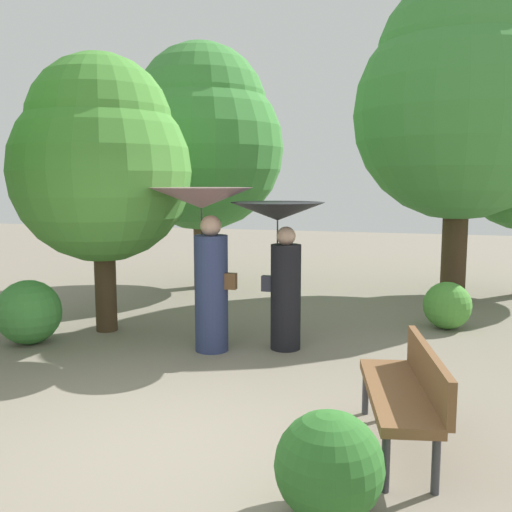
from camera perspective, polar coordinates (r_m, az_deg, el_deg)
name	(u,v)px	position (r m, az deg, el deg)	size (l,w,h in m)	color
ground_plane	(158,439)	(5.08, -9.73, -17.61)	(40.00, 40.00, 0.00)	gray
person_left	(205,234)	(7.14, -5.08, 2.17)	(1.30, 1.30, 2.06)	navy
person_right	(281,244)	(7.20, 2.49, 1.17)	(1.19, 1.19, 1.88)	black
park_bench	(407,388)	(4.81, 14.90, -12.61)	(0.76, 1.57, 0.83)	#38383D
tree_near_left	(101,158)	(8.32, -15.24, 9.47)	(2.52, 2.52, 3.88)	#42301E
tree_mid_right	(461,97)	(10.95, 19.84, 14.76)	(3.75, 3.75, 5.71)	#42301E
tree_far_back	(202,136)	(11.48, -5.47, 11.86)	(3.22, 3.22, 4.81)	brown
bush_path_left	(329,466)	(3.88, 7.33, -20.11)	(0.70, 0.70, 0.70)	#2D6B28
bush_path_right	(447,305)	(8.78, 18.60, -4.71)	(0.69, 0.69, 0.69)	#4C9338
bush_behind_bench	(29,312)	(8.13, -21.79, -5.23)	(0.85, 0.85, 0.85)	#428C3D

